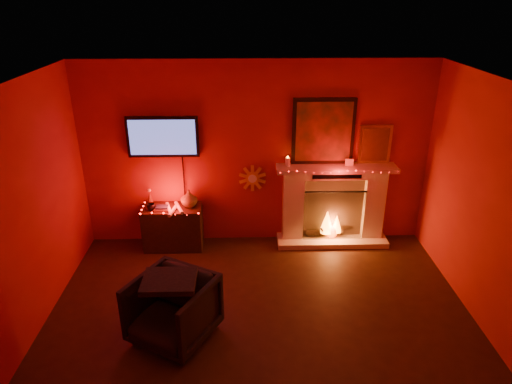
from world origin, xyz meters
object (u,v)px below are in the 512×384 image
fireplace (333,197)px  console_table (174,225)px  tv (163,137)px  sunburst_clock (252,178)px  armchair (173,309)px

fireplace → console_table: (-2.36, -0.13, -0.36)m
tv → console_table: (0.08, -0.19, -1.29)m
fireplace → sunburst_clock: (-1.19, 0.09, 0.28)m
fireplace → console_table: size_ratio=2.42×
tv → sunburst_clock: bearing=1.2°
tv → armchair: size_ratio=1.52×
tv → sunburst_clock: size_ratio=3.10×
fireplace → armchair: size_ratio=2.67×
tv → armchair: (0.34, -2.15, -1.28)m
sunburst_clock → tv: bearing=-178.8°
tv → console_table: 1.30m
tv → console_table: tv is taller
fireplace → armchair: fireplace is taller
fireplace → tv: size_ratio=1.76×
fireplace → tv: bearing=178.5°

